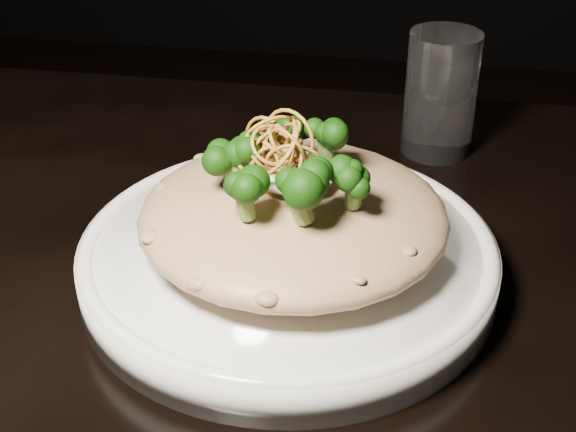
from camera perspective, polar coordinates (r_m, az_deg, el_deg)
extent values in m
cube|color=black|center=(0.59, 3.15, -8.09)|extent=(1.10, 0.80, 0.04)
cylinder|color=black|center=(1.21, -18.76, -8.96)|extent=(0.05, 0.05, 0.71)
cylinder|color=white|center=(0.60, 0.00, -3.15)|extent=(0.31, 0.31, 0.03)
ellipsoid|color=brown|center=(0.58, 0.38, 0.08)|extent=(0.22, 0.22, 0.05)
ellipsoid|color=silver|center=(0.57, 0.48, 3.12)|extent=(0.06, 0.06, 0.02)
cylinder|color=white|center=(0.78, 10.79, 8.52)|extent=(0.09, 0.09, 0.12)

